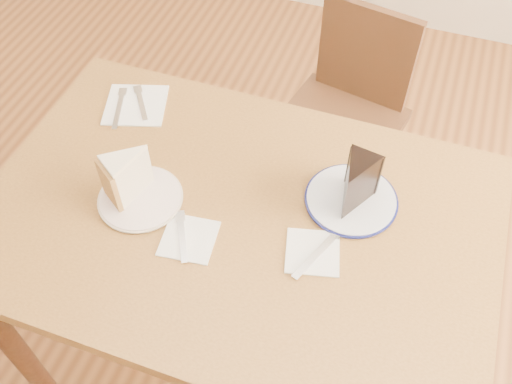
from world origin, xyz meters
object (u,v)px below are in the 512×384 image
Objects in this scene: plate_navy at (351,200)px; plate_cream at (141,198)px; table at (237,238)px; chocolate_cake at (354,187)px; carrot_cake at (131,175)px; chair_far at (344,114)px.

plate_cream is at bearing -160.91° from plate_navy.
chocolate_cake is at bearing 24.76° from table.
plate_navy is at bearing -75.10° from chocolate_cake.
table is 0.25m from plate_cream.
carrot_cake is at bearing -163.29° from plate_navy.
table is at bearing 34.54° from chocolate_cake.
chair_far is 0.74m from chocolate_cake.
plate_cream is 1.72× the size of carrot_cake.
chocolate_cake is (0.49, 0.13, 0.00)m from carrot_cake.
plate_navy is at bearing 27.63° from table.
table is 10.16× the size of chocolate_cake.
chocolate_cake is at bearing 48.90° from carrot_cake.
carrot_cake is at bearing 142.74° from plate_cream.
carrot_cake is (-0.36, -0.76, 0.37)m from chair_far.
chair_far is 0.92m from carrot_cake.
plate_cream and plate_navy have the same top height.
plate_navy is (0.24, 0.13, 0.10)m from table.
table is 0.77m from chair_far.
chocolate_cake is at bearing -84.88° from plate_navy.
plate_navy is at bearing 50.50° from carrot_cake.
chair_far is 7.14× the size of carrot_cake.
plate_cream is 0.07m from carrot_cake.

